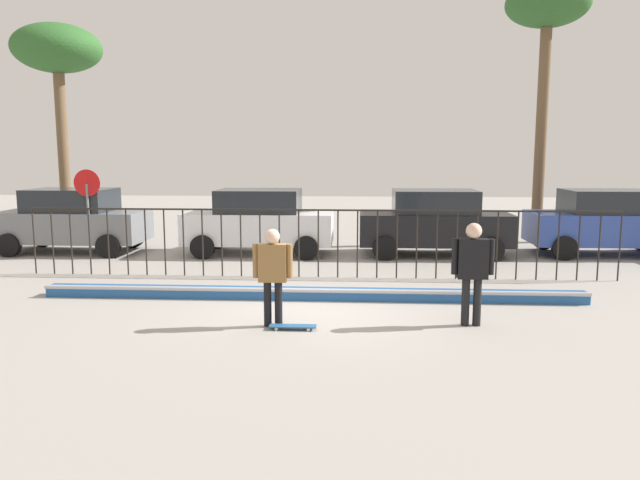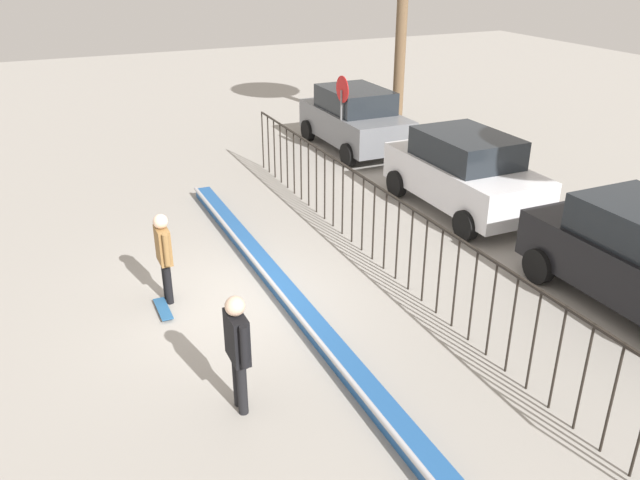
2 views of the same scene
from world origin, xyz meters
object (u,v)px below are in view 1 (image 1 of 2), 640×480
at_px(camera_operator, 473,265).
at_px(palm_tree_tall, 547,15).
at_px(parked_car_white, 259,221).
at_px(skateboard, 293,326).
at_px(skateboarder, 273,268).
at_px(parked_car_gray, 72,220).
at_px(parked_car_black, 434,222).
at_px(parked_car_blue, 606,222).
at_px(stop_sign, 88,201).
at_px(palm_tree_short, 57,54).

relative_size(camera_operator, palm_tree_tall, 0.21).
height_order(camera_operator, palm_tree_tall, palm_tree_tall).
bearing_deg(parked_car_white, skateboard, -74.80).
height_order(skateboarder, camera_operator, camera_operator).
xyz_separation_m(parked_car_gray, parked_car_black, (10.73, 0.12, 0.00)).
relative_size(skateboarder, camera_operator, 0.95).
bearing_deg(parked_car_white, parked_car_black, 3.08).
bearing_deg(parked_car_blue, camera_operator, -125.84).
xyz_separation_m(parked_car_black, palm_tree_tall, (3.72, 2.76, 6.31)).
distance_m(skateboard, palm_tree_tall, 14.53).
relative_size(skateboard, parked_car_gray, 0.19).
xyz_separation_m(skateboarder, stop_sign, (-6.15, 6.50, 0.60)).
height_order(parked_car_black, palm_tree_short, palm_tree_short).
relative_size(parked_car_black, palm_tree_short, 0.61).
bearing_deg(skateboarder, palm_tree_tall, 44.75).
distance_m(parked_car_white, stop_sign, 4.85).
xyz_separation_m(camera_operator, palm_tree_short, (-11.77, 9.45, 5.06)).
bearing_deg(parked_car_black, palm_tree_tall, 36.61).
height_order(skateboard, palm_tree_short, palm_tree_short).
xyz_separation_m(camera_operator, parked_car_blue, (5.25, 7.61, -0.10)).
relative_size(skateboarder, parked_car_black, 0.39).
distance_m(parked_car_black, parked_car_blue, 5.00).
height_order(skateboarder, palm_tree_short, palm_tree_short).
bearing_deg(palm_tree_tall, parked_car_blue, -62.25).
distance_m(camera_operator, parked_car_gray, 12.68).
xyz_separation_m(parked_car_gray, palm_tree_short, (-1.30, 2.31, 5.16)).
bearing_deg(parked_car_black, palm_tree_short, 169.78).
xyz_separation_m(camera_operator, palm_tree_tall, (3.98, 10.03, 6.21)).
bearing_deg(skateboarder, skateboard, -36.55).
distance_m(parked_car_blue, palm_tree_tall, 6.87).
bearing_deg(parked_car_black, parked_car_gray, -179.28).
bearing_deg(skateboard, parked_car_black, 74.13).
relative_size(skateboard, camera_operator, 0.45).
relative_size(skateboarder, stop_sign, 0.68).
bearing_deg(palm_tree_tall, palm_tree_short, -177.92).
xyz_separation_m(parked_car_gray, stop_sign, (0.92, -0.90, 0.64)).
xyz_separation_m(skateboarder, parked_car_white, (-1.44, 7.43, -0.04)).
height_order(parked_car_white, parked_car_blue, same).
distance_m(parked_car_white, palm_tree_short, 8.93).
distance_m(stop_sign, palm_tree_short, 5.97).
bearing_deg(skateboarder, parked_car_white, 91.37).
xyz_separation_m(parked_car_gray, palm_tree_tall, (14.45, 2.88, 6.31)).
bearing_deg(parked_car_white, skateboarder, -77.12).
height_order(camera_operator, parked_car_gray, parked_car_gray).
height_order(skateboard, parked_car_blue, parked_car_blue).
bearing_deg(skateboard, stop_sign, 141.57).
bearing_deg(palm_tree_short, parked_car_black, -10.29).
bearing_deg(parked_car_gray, parked_car_blue, 5.11).
bearing_deg(skateboard, camera_operator, 15.56).
bearing_deg(stop_sign, parked_car_black, 5.98).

